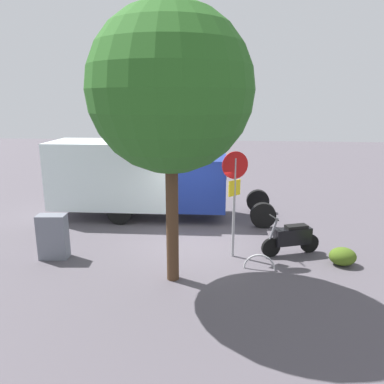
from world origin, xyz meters
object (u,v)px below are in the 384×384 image
(street_tree, at_px, (170,90))
(bike_rack_hoop, at_px, (259,269))
(motorcycle, at_px, (292,238))
(box_truck_near, at_px, (139,176))
(utility_cabinet, at_px, (53,237))
(stop_sign, at_px, (234,188))

(street_tree, relative_size, bike_rack_hoop, 7.67)
(motorcycle, bearing_deg, bike_rack_hoop, 27.10)
(box_truck_near, relative_size, utility_cabinet, 6.49)
(motorcycle, relative_size, stop_sign, 0.57)
(box_truck_near, relative_size, bike_rack_hoop, 9.83)
(stop_sign, distance_m, street_tree, 3.37)
(motorcycle, distance_m, utility_cabinet, 6.86)
(motorcycle, distance_m, street_tree, 5.54)
(box_truck_near, height_order, bike_rack_hoop, box_truck_near)
(utility_cabinet, distance_m, bike_rack_hoop, 5.83)
(box_truck_near, distance_m, stop_sign, 4.97)
(motorcycle, distance_m, stop_sign, 2.31)
(stop_sign, distance_m, bike_rack_hoop, 2.29)
(bike_rack_hoop, bearing_deg, motorcycle, -133.11)
(motorcycle, xyz_separation_m, street_tree, (3.24, 1.84, 4.10))
(utility_cabinet, relative_size, bike_rack_hoop, 1.51)
(stop_sign, bearing_deg, bike_rack_hoop, 132.11)
(motorcycle, xyz_separation_m, stop_sign, (1.72, 0.31, 1.52))
(box_truck_near, relative_size, street_tree, 1.28)
(box_truck_near, height_order, stop_sign, stop_sign)
(box_truck_near, relative_size, motorcycle, 4.81)
(box_truck_near, xyz_separation_m, motorcycle, (-5.24, 3.18, -1.09))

